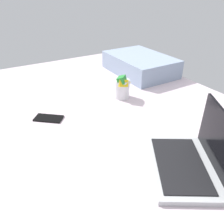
# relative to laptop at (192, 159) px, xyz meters

# --- Properties ---
(bed_mattress) EXTENTS (1.80, 1.40, 0.18)m
(bed_mattress) POSITION_rel_laptop_xyz_m (-0.63, -0.03, -0.13)
(bed_mattress) COLOR silver
(bed_mattress) RESTS_ON ground
(laptop) EXTENTS (0.40, 0.37, 0.23)m
(laptop) POSITION_rel_laptop_xyz_m (0.00, 0.00, 0.00)
(laptop) COLOR #B7BABC
(laptop) RESTS_ON bed_mattress
(snack_cup) EXTENTS (0.09, 0.09, 0.15)m
(snack_cup) POSITION_rel_laptop_xyz_m (-0.63, 0.10, 0.02)
(snack_cup) COLOR silver
(snack_cup) RESTS_ON bed_mattress
(cell_phone) EXTENTS (0.14, 0.15, 0.01)m
(cell_phone) POSITION_rel_laptop_xyz_m (-0.61, -0.35, -0.04)
(cell_phone) COLOR black
(cell_phone) RESTS_ON bed_mattress
(pillow) EXTENTS (0.52, 0.36, 0.13)m
(pillow) POSITION_rel_laptop_xyz_m (-0.92, 0.45, 0.02)
(pillow) COLOR #8C9EB7
(pillow) RESTS_ON bed_mattress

